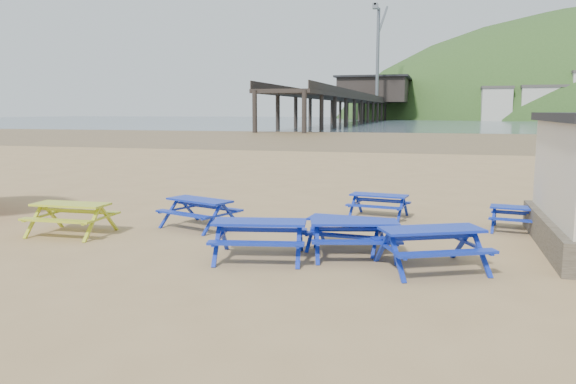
% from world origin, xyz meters
% --- Properties ---
extents(ground, '(400.00, 400.00, 0.00)m').
position_xyz_m(ground, '(0.00, 0.00, 0.00)').
color(ground, tan).
rests_on(ground, ground).
extents(wet_sand, '(400.00, 400.00, 0.00)m').
position_xyz_m(wet_sand, '(0.00, 55.00, 0.00)').
color(wet_sand, olive).
rests_on(wet_sand, ground).
extents(sea, '(400.00, 400.00, 0.00)m').
position_xyz_m(sea, '(0.00, 170.00, 0.01)').
color(sea, '#475865').
rests_on(sea, ground).
extents(picnic_table_blue_a, '(2.30, 2.08, 0.79)m').
position_xyz_m(picnic_table_blue_a, '(-1.86, 0.94, 0.40)').
color(picnic_table_blue_a, '#0B039D').
rests_on(picnic_table_blue_a, ground).
extents(picnic_table_blue_b, '(1.86, 1.59, 0.70)m').
position_xyz_m(picnic_table_blue_b, '(2.75, 3.69, 0.35)').
color(picnic_table_blue_b, '#0B039D').
rests_on(picnic_table_blue_b, ground).
extents(picnic_table_blue_c, '(1.75, 1.49, 0.66)m').
position_xyz_m(picnic_table_blue_c, '(6.62, 2.67, 0.33)').
color(picnic_table_blue_c, '#0B039D').
rests_on(picnic_table_blue_c, ground).
extents(picnic_table_blue_d, '(2.27, 1.96, 0.84)m').
position_xyz_m(picnic_table_blue_d, '(0.76, -1.78, 0.42)').
color(picnic_table_blue_d, '#0B039D').
rests_on(picnic_table_blue_d, ground).
extents(picnic_table_blue_e, '(2.22, 1.96, 0.80)m').
position_xyz_m(picnic_table_blue_e, '(2.71, -1.06, 0.40)').
color(picnic_table_blue_e, '#0B039D').
rests_on(picnic_table_blue_e, ground).
extents(picnic_table_blue_f, '(2.54, 2.36, 0.85)m').
position_xyz_m(picnic_table_blue_f, '(4.36, -1.66, 0.43)').
color(picnic_table_blue_f, '#0B039D').
rests_on(picnic_table_blue_f, ground).
extents(picnic_table_yellow, '(1.99, 1.62, 0.82)m').
position_xyz_m(picnic_table_yellow, '(-4.73, -0.74, 0.41)').
color(picnic_table_yellow, '#B0D425').
rests_on(picnic_table_yellow, ground).
extents(pier, '(24.00, 220.00, 39.29)m').
position_xyz_m(pier, '(-17.99, 178.23, 5.46)').
color(pier, black).
rests_on(pier, ground).
extents(picnic_table_blue_g, '(1.86, 1.55, 0.73)m').
position_xyz_m(picnic_table_blue_g, '(2.43, -0.40, 0.37)').
color(picnic_table_blue_g, '#0B039D').
rests_on(picnic_table_blue_g, ground).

